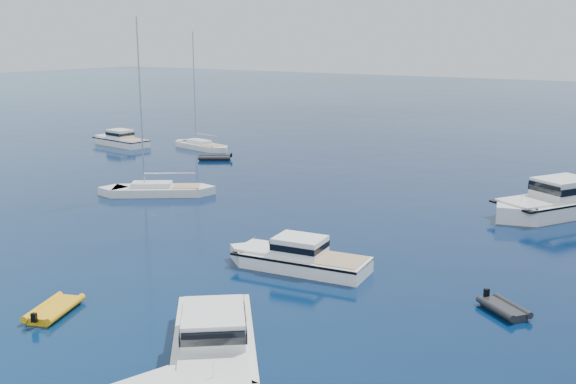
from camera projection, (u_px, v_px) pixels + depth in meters
name	position (u px, v px, depth m)	size (l,w,h in m)	color
ground	(53.00, 317.00, 33.74)	(400.00, 400.00, 0.00)	navy
motor_cruiser_right	(214.00, 364.00, 28.87)	(3.49, 11.41, 2.99)	white
motor_cruiser_centre	(297.00, 268.00, 40.72)	(2.94, 9.61, 2.52)	white
motor_cruiser_far_l	(120.00, 145.00, 86.23)	(2.97, 9.71, 2.55)	silver
motor_cruiser_distant	(558.00, 214.00, 53.15)	(4.17, 13.64, 3.58)	silver
sailboat_mid_l	(157.00, 195.00, 59.52)	(2.78, 10.69, 15.71)	silver
sailboat_far_l	(201.00, 149.00, 83.48)	(2.58, 9.93, 14.59)	white
tender_yellow	(55.00, 313.00, 34.14)	(1.95, 3.54, 0.95)	#EBA30D
tender_grey_near	(503.00, 312.00, 34.23)	(1.66, 2.88, 0.95)	black
tender_grey_far	(215.00, 160.00, 76.08)	(2.05, 3.74, 0.95)	black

